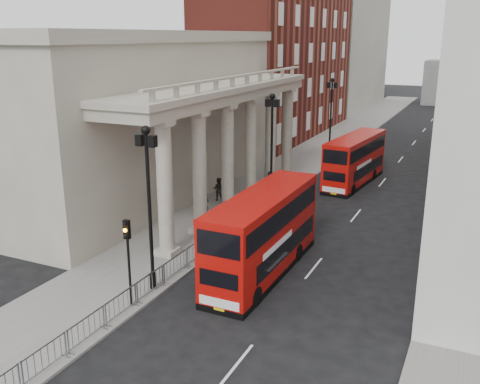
{
  "coord_description": "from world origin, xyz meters",
  "views": [
    {
      "loc": [
        13.85,
        -16.52,
        12.46
      ],
      "look_at": [
        0.84,
        11.33,
        3.43
      ],
      "focal_mm": 40.0,
      "sensor_mm": 36.0,
      "label": 1
    }
  ],
  "objects_px": {
    "lamp_post_mid": "(272,141)",
    "bus_far": "(355,159)",
    "lamp_post_north": "(331,114)",
    "pedestrian_b": "(219,189)",
    "monument_column": "(454,15)",
    "lamp_post_south": "(149,198)",
    "bus_near": "(263,232)",
    "pedestrian_a": "(205,204)",
    "traffic_light": "(128,247)",
    "pedestrian_c": "(270,181)"
  },
  "relations": [
    {
      "from": "lamp_post_north",
      "to": "pedestrian_b",
      "type": "distance_m",
      "value": 18.07
    },
    {
      "from": "bus_far",
      "to": "pedestrian_c",
      "type": "xyz_separation_m",
      "value": [
        -5.73,
        -5.32,
        -1.27
      ]
    },
    {
      "from": "bus_far",
      "to": "traffic_light",
      "type": "bearing_deg",
      "value": -93.33
    },
    {
      "from": "bus_far",
      "to": "pedestrian_a",
      "type": "distance_m",
      "value": 15.52
    },
    {
      "from": "lamp_post_mid",
      "to": "pedestrian_a",
      "type": "xyz_separation_m",
      "value": [
        -2.95,
        -5.08,
        -3.89
      ]
    },
    {
      "from": "traffic_light",
      "to": "pedestrian_a",
      "type": "bearing_deg",
      "value": 103.25
    },
    {
      "from": "lamp_post_north",
      "to": "bus_far",
      "type": "height_order",
      "value": "lamp_post_north"
    },
    {
      "from": "lamp_post_mid",
      "to": "pedestrian_c",
      "type": "xyz_separation_m",
      "value": [
        -1.36,
        3.23,
        -4.0
      ]
    },
    {
      "from": "pedestrian_c",
      "to": "bus_near",
      "type": "bearing_deg",
      "value": -45.97
    },
    {
      "from": "pedestrian_b",
      "to": "lamp_post_mid",
      "type": "bearing_deg",
      "value": -175.46
    },
    {
      "from": "lamp_post_north",
      "to": "traffic_light",
      "type": "xyz_separation_m",
      "value": [
        0.1,
        -34.02,
        -1.8
      ]
    },
    {
      "from": "bus_near",
      "to": "pedestrian_a",
      "type": "distance_m",
      "value": 9.88
    },
    {
      "from": "monument_column",
      "to": "lamp_post_north",
      "type": "bearing_deg",
      "value": -96.72
    },
    {
      "from": "lamp_post_south",
      "to": "traffic_light",
      "type": "bearing_deg",
      "value": -87.16
    },
    {
      "from": "lamp_post_north",
      "to": "traffic_light",
      "type": "bearing_deg",
      "value": -89.83
    },
    {
      "from": "lamp_post_mid",
      "to": "pedestrian_a",
      "type": "distance_m",
      "value": 7.05
    },
    {
      "from": "pedestrian_b",
      "to": "pedestrian_c",
      "type": "relative_size",
      "value": 1.14
    },
    {
      "from": "pedestrian_a",
      "to": "traffic_light",
      "type": "bearing_deg",
      "value": -65.16
    },
    {
      "from": "monument_column",
      "to": "pedestrian_c",
      "type": "height_order",
      "value": "monument_column"
    },
    {
      "from": "lamp_post_mid",
      "to": "pedestrian_b",
      "type": "distance_m",
      "value": 5.63
    },
    {
      "from": "lamp_post_north",
      "to": "traffic_light",
      "type": "relative_size",
      "value": 1.93
    },
    {
      "from": "lamp_post_north",
      "to": "pedestrian_b",
      "type": "relative_size",
      "value": 4.59
    },
    {
      "from": "monument_column",
      "to": "lamp_post_mid",
      "type": "height_order",
      "value": "monument_column"
    },
    {
      "from": "traffic_light",
      "to": "bus_far",
      "type": "distance_m",
      "value": 26.92
    },
    {
      "from": "lamp_post_north",
      "to": "pedestrian_c",
      "type": "height_order",
      "value": "lamp_post_north"
    },
    {
      "from": "monument_column",
      "to": "pedestrian_a",
      "type": "bearing_deg",
      "value": -97.06
    },
    {
      "from": "lamp_post_mid",
      "to": "lamp_post_north",
      "type": "height_order",
      "value": "same"
    },
    {
      "from": "traffic_light",
      "to": "pedestrian_b",
      "type": "bearing_deg",
      "value": 103.34
    },
    {
      "from": "lamp_post_mid",
      "to": "pedestrian_c",
      "type": "height_order",
      "value": "lamp_post_mid"
    },
    {
      "from": "bus_far",
      "to": "pedestrian_a",
      "type": "bearing_deg",
      "value": -112.42
    },
    {
      "from": "bus_far",
      "to": "pedestrian_b",
      "type": "distance_m",
      "value": 12.84
    },
    {
      "from": "monument_column",
      "to": "pedestrian_c",
      "type": "xyz_separation_m",
      "value": [
        -7.96,
        -68.77,
        -15.07
      ]
    },
    {
      "from": "bus_far",
      "to": "pedestrian_a",
      "type": "height_order",
      "value": "bus_far"
    },
    {
      "from": "bus_far",
      "to": "lamp_post_mid",
      "type": "bearing_deg",
      "value": -111.28
    },
    {
      "from": "lamp_post_south",
      "to": "pedestrian_c",
      "type": "height_order",
      "value": "lamp_post_south"
    },
    {
      "from": "pedestrian_c",
      "to": "lamp_post_south",
      "type": "bearing_deg",
      "value": -62.49
    },
    {
      "from": "traffic_light",
      "to": "pedestrian_c",
      "type": "xyz_separation_m",
      "value": [
        -1.46,
        21.25,
        -2.19
      ]
    },
    {
      "from": "monument_column",
      "to": "lamp_post_south",
      "type": "bearing_deg",
      "value": -94.29
    },
    {
      "from": "monument_column",
      "to": "bus_near",
      "type": "relative_size",
      "value": 5.2
    },
    {
      "from": "lamp_post_mid",
      "to": "bus_far",
      "type": "relative_size",
      "value": 0.84
    },
    {
      "from": "pedestrian_a",
      "to": "pedestrian_c",
      "type": "height_order",
      "value": "pedestrian_a"
    },
    {
      "from": "monument_column",
      "to": "bus_far",
      "type": "bearing_deg",
      "value": -92.01
    },
    {
      "from": "bus_near",
      "to": "pedestrian_a",
      "type": "xyz_separation_m",
      "value": [
        -7.19,
        6.64,
        -1.33
      ]
    },
    {
      "from": "lamp_post_south",
      "to": "pedestrian_b",
      "type": "xyz_separation_m",
      "value": [
        -3.88,
        14.78,
        -3.89
      ]
    },
    {
      "from": "lamp_post_mid",
      "to": "bus_near",
      "type": "height_order",
      "value": "lamp_post_mid"
    },
    {
      "from": "pedestrian_b",
      "to": "pedestrian_c",
      "type": "distance_m",
      "value": 5.11
    },
    {
      "from": "bus_far",
      "to": "pedestrian_c",
      "type": "height_order",
      "value": "bus_far"
    },
    {
      "from": "traffic_light",
      "to": "pedestrian_c",
      "type": "bearing_deg",
      "value": 93.94
    },
    {
      "from": "bus_near",
      "to": "pedestrian_b",
      "type": "distance_m",
      "value": 13.35
    },
    {
      "from": "lamp_post_south",
      "to": "pedestrian_a",
      "type": "xyz_separation_m",
      "value": [
        -2.95,
        10.92,
        -3.89
      ]
    }
  ]
}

